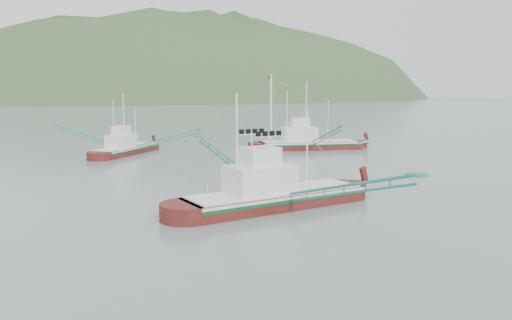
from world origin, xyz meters
TOP-DOWN VIEW (x-y plane):
  - ground at (0.00, 0.00)m, footprint 1200.00×1200.00m
  - main_boat at (-1.61, 1.51)m, footprint 15.75×27.96m
  - bg_boat_far at (2.16, 41.02)m, footprint 17.76×21.36m
  - bg_boat_right at (27.74, 29.28)m, footprint 16.33×26.81m
  - headland_right at (240.00, 430.00)m, footprint 684.00×432.00m

SIDE VIEW (x-z plane):
  - ground at x=0.00m, z-range 0.00..0.00m
  - headland_right at x=240.00m, z-range -153.00..153.00m
  - main_boat at x=-1.61m, z-range -4.04..7.29m
  - bg_boat_far at x=2.16m, z-range -2.78..6.92m
  - bg_boat_right at x=27.74m, z-range -3.39..8.09m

